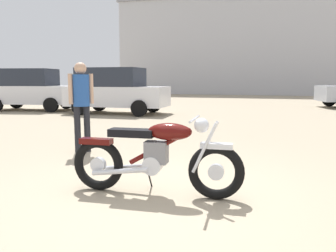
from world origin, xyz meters
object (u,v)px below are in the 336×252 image
vintage_motorcycle (156,157)px  dark_sedan_left (115,90)px  bystander (81,98)px  pale_sedan_back (30,89)px

vintage_motorcycle → dark_sedan_left: (-3.83, 8.98, 0.47)m
bystander → dark_sedan_left: 7.18m
bystander → pale_sedan_back: 9.65m
vintage_motorcycle → bystander: (-1.92, 2.06, 0.57)m
dark_sedan_left → bystander: bearing=-71.0°
pale_sedan_back → dark_sedan_left: same height
vintage_motorcycle → dark_sedan_left: 9.77m
bystander → pale_sedan_back: size_ratio=0.41×
vintage_motorcycle → dark_sedan_left: dark_sedan_left is taller
pale_sedan_back → dark_sedan_left: (4.12, -0.62, 0.00)m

